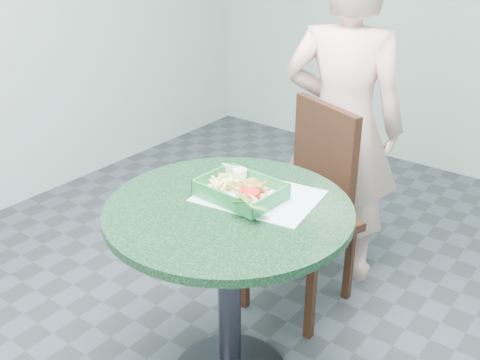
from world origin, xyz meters
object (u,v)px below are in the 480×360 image
Objects in this scene: cafe_table at (229,253)px; sauce_ramekin at (238,178)px; diner_person at (343,122)px; crab_sandwich at (252,193)px; dining_chair at (311,195)px; food_basket at (241,198)px.

sauce_ramekin is (-0.08, 0.15, 0.22)m from cafe_table.
diner_person reaches higher than crab_sandwich.
cafe_table is 15.96× the size of sauce_ramekin.
dining_chair reaches higher than food_basket.
dining_chair is 0.58× the size of diner_person.
cafe_table is 0.92× the size of dining_chair.
crab_sandwich reaches higher than cafe_table.
dining_chair is at bearing 86.98° from sauce_ramekin.
crab_sandwich is at bearing -58.88° from dining_chair.
cafe_table is at bearing 77.51° from diner_person.
cafe_table is at bearing -114.67° from crab_sandwich.
diner_person is at bearing 93.84° from cafe_table.
dining_chair is at bearing 94.40° from cafe_table.
food_basket is (0.04, -0.57, 0.24)m from dining_chair.
cafe_table is 0.24m from crab_sandwich.
diner_person is at bearing 93.67° from food_basket.
diner_person is (-0.01, 0.28, 0.27)m from dining_chair.
food_basket is (-0.01, 0.08, 0.19)m from cafe_table.
dining_chair is 3.29× the size of food_basket.
food_basket is 0.06m from crab_sandwich.
diner_person is 0.78m from sauce_ramekin.
diner_person is 0.85m from food_basket.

